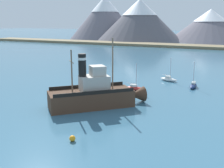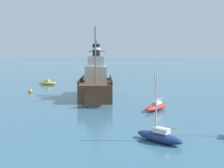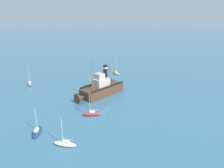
{
  "view_description": "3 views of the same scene",
  "coord_description": "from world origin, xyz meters",
  "px_view_note": "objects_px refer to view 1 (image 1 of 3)",
  "views": [
    {
      "loc": [
        19.86,
        -34.28,
        12.37
      ],
      "look_at": [
        3.02,
        0.6,
        3.49
      ],
      "focal_mm": 45.0,
      "sensor_mm": 36.0,
      "label": 1
    },
    {
      "loc": [
        28.1,
        29.1,
        6.35
      ],
      "look_at": [
        0.59,
        3.18,
        2.27
      ],
      "focal_mm": 45.0,
      "sensor_mm": 36.0,
      "label": 2
    },
    {
      "loc": [
        -0.9,
        49.08,
        19.77
      ],
      "look_at": [
        -2.39,
        0.6,
        3.24
      ],
      "focal_mm": 32.0,
      "sensor_mm": 36.0,
      "label": 3
    }
  ],
  "objects_px": {
    "sailboat_red": "(134,88)",
    "old_tugboat": "(95,94)",
    "mooring_buoy": "(72,138)",
    "sailboat_navy": "(193,85)",
    "sailboat_white": "(169,79)"
  },
  "relations": [
    {
      "from": "sailboat_navy",
      "to": "sailboat_red",
      "type": "bearing_deg",
      "value": -144.25
    },
    {
      "from": "old_tugboat",
      "to": "sailboat_red",
      "type": "height_order",
      "value": "old_tugboat"
    },
    {
      "from": "sailboat_navy",
      "to": "sailboat_white",
      "type": "relative_size",
      "value": 1.0
    },
    {
      "from": "sailboat_navy",
      "to": "mooring_buoy",
      "type": "relative_size",
      "value": 7.62
    },
    {
      "from": "old_tugboat",
      "to": "sailboat_white",
      "type": "xyz_separation_m",
      "value": [
        5.23,
        21.68,
        -1.4
      ]
    },
    {
      "from": "old_tugboat",
      "to": "sailboat_white",
      "type": "distance_m",
      "value": 22.35
    },
    {
      "from": "old_tugboat",
      "to": "sailboat_red",
      "type": "xyz_separation_m",
      "value": [
        1.67,
        11.43,
        -1.4
      ]
    },
    {
      "from": "sailboat_navy",
      "to": "mooring_buoy",
      "type": "distance_m",
      "value": 30.5
    },
    {
      "from": "sailboat_red",
      "to": "old_tugboat",
      "type": "bearing_deg",
      "value": -98.31
    },
    {
      "from": "sailboat_red",
      "to": "sailboat_navy",
      "type": "relative_size",
      "value": 1.0
    },
    {
      "from": "sailboat_red",
      "to": "mooring_buoy",
      "type": "relative_size",
      "value": 7.62
    },
    {
      "from": "mooring_buoy",
      "to": "old_tugboat",
      "type": "bearing_deg",
      "value": 107.86
    },
    {
      "from": "sailboat_red",
      "to": "sailboat_navy",
      "type": "height_order",
      "value": "same"
    },
    {
      "from": "sailboat_white",
      "to": "mooring_buoy",
      "type": "height_order",
      "value": "sailboat_white"
    },
    {
      "from": "sailboat_navy",
      "to": "sailboat_white",
      "type": "distance_m",
      "value": 6.68
    }
  ]
}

